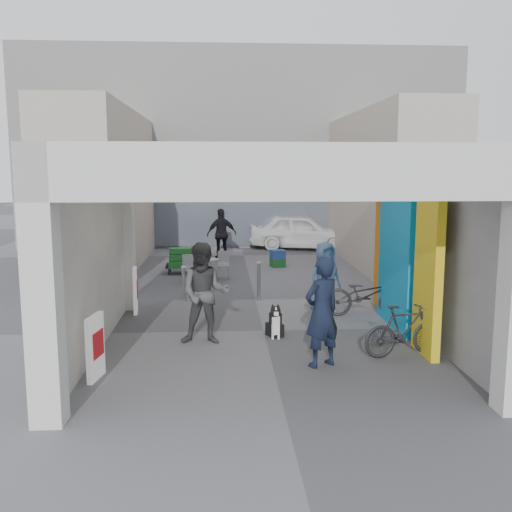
{
  "coord_description": "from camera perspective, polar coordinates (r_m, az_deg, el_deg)",
  "views": [
    {
      "loc": [
        -0.81,
        -10.95,
        3.19
      ],
      "look_at": [
        -0.09,
        1.0,
        1.35
      ],
      "focal_mm": 40.0,
      "sensor_mm": 36.0,
      "label": 1
    }
  ],
  "objects": [
    {
      "name": "ground",
      "position": [
        11.44,
        0.74,
        -7.47
      ],
      "size": [
        90.0,
        90.0,
        0.0
      ],
      "primitive_type": "plane",
      "color": "#5C5C61",
      "rests_on": "ground"
    },
    {
      "name": "arcade_canopy",
      "position": [
        10.26,
        4.11,
        3.74
      ],
      "size": [
        6.4,
        6.45,
        6.4
      ],
      "color": "silver",
      "rests_on": "ground"
    },
    {
      "name": "far_building",
      "position": [
        24.97,
        -1.63,
        10.56
      ],
      "size": [
        18.0,
        4.08,
        8.0
      ],
      "color": "silver",
      "rests_on": "ground"
    },
    {
      "name": "plaza_bldg_left",
      "position": [
        18.83,
        -14.85,
        6.34
      ],
      "size": [
        2.0,
        9.0,
        5.0
      ],
      "primitive_type": "cube",
      "color": "#AEA290",
      "rests_on": "ground"
    },
    {
      "name": "plaza_bldg_right",
      "position": [
        19.21,
        12.66,
        6.46
      ],
      "size": [
        2.0,
        9.0,
        5.0
      ],
      "primitive_type": "cube",
      "color": "#AEA290",
      "rests_on": "ground"
    },
    {
      "name": "bollard_left",
      "position": [
        13.86,
        -7.22,
        -2.84
      ],
      "size": [
        0.09,
        0.09,
        0.85
      ],
      "primitive_type": "cylinder",
      "color": "#909398",
      "rests_on": "ground"
    },
    {
      "name": "bollard_center",
      "position": [
        13.85,
        0.28,
        -2.6
      ],
      "size": [
        0.09,
        0.09,
        0.94
      ],
      "primitive_type": "cylinder",
      "color": "#909398",
      "rests_on": "ground"
    },
    {
      "name": "bollard_right",
      "position": [
        13.7,
        6.69,
        -2.8
      ],
      "size": [
        0.09,
        0.09,
        0.94
      ],
      "primitive_type": "cylinder",
      "color": "#909398",
      "rests_on": "ground"
    },
    {
      "name": "advert_board_near",
      "position": [
        9.11,
        -15.76,
        -8.73
      ],
      "size": [
        0.18,
        0.56,
        1.0
      ],
      "rotation": [
        0.0,
        0.0,
        -0.17
      ],
      "color": "silver",
      "rests_on": "ground"
    },
    {
      "name": "advert_board_far",
      "position": [
        13.01,
        -11.97,
        -3.37
      ],
      "size": [
        0.16,
        0.56,
        1.0
      ],
      "rotation": [
        0.0,
        0.0,
        0.12
      ],
      "color": "silver",
      "rests_on": "ground"
    },
    {
      "name": "cafe_set",
      "position": [
        16.43,
        -5.18,
        -1.49
      ],
      "size": [
        1.33,
        1.07,
        0.8
      ],
      "rotation": [
        0.0,
        0.0,
        -0.38
      ],
      "color": "#95969A",
      "rests_on": "ground"
    },
    {
      "name": "produce_stand",
      "position": [
        17.66,
        -7.09,
        -0.75
      ],
      "size": [
        1.16,
        0.63,
        0.77
      ],
      "rotation": [
        0.0,
        0.0,
        -0.23
      ],
      "color": "black",
      "rests_on": "ground"
    },
    {
      "name": "crate_stack",
      "position": [
        18.71,
        2.17,
        -0.23
      ],
      "size": [
        0.52,
        0.45,
        0.56
      ],
      "rotation": [
        0.0,
        0.0,
        0.24
      ],
      "color": "#185423",
      "rests_on": "ground"
    },
    {
      "name": "border_collie",
      "position": [
        10.93,
        1.93,
        -6.79
      ],
      "size": [
        0.25,
        0.48,
        0.67
      ],
      "rotation": [
        0.0,
        0.0,
        0.39
      ],
      "color": "black",
      "rests_on": "ground"
    },
    {
      "name": "man_with_dog",
      "position": [
        9.28,
        6.61,
        -5.58
      ],
      "size": [
        0.79,
        0.7,
        1.81
      ],
      "primitive_type": "imported",
      "rotation": [
        0.0,
        0.0,
        3.65
      ],
      "color": "black",
      "rests_on": "ground"
    },
    {
      "name": "man_back_turned",
      "position": [
        10.46,
        -5.16,
        -3.76
      ],
      "size": [
        0.97,
        0.78,
        1.87
      ],
      "primitive_type": "imported",
      "rotation": [
        0.0,
        0.0,
        -0.09
      ],
      "color": "#424245",
      "rests_on": "ground"
    },
    {
      "name": "man_elderly",
      "position": [
        12.69,
        6.89,
        -2.18
      ],
      "size": [
        0.92,
        0.77,
        1.6
      ],
      "primitive_type": "imported",
      "rotation": [
        0.0,
        0.0,
        0.4
      ],
      "color": "#6084BC",
      "rests_on": "ground"
    },
    {
      "name": "man_crates",
      "position": [
        20.19,
        -3.45,
        2.2
      ],
      "size": [
        1.13,
        0.66,
        1.8
      ],
      "primitive_type": "imported",
      "rotation": [
        0.0,
        0.0,
        3.36
      ],
      "color": "black",
      "rests_on": "ground"
    },
    {
      "name": "bicycle_front",
      "position": [
        12.63,
        10.9,
        -3.84
      ],
      "size": [
        1.88,
        0.86,
        0.95
      ],
      "primitive_type": "imported",
      "rotation": [
        0.0,
        0.0,
        1.44
      ],
      "color": "black",
      "rests_on": "ground"
    },
    {
      "name": "bicycle_rear",
      "position": [
        10.15,
        14.64,
        -7.22
      ],
      "size": [
        1.56,
        0.75,
        0.9
      ],
      "primitive_type": "imported",
      "rotation": [
        0.0,
        0.0,
        1.79
      ],
      "color": "black",
      "rests_on": "ground"
    },
    {
      "name": "white_van",
      "position": [
        22.82,
        4.65,
        2.43
      ],
      "size": [
        4.39,
        2.56,
        1.4
      ],
      "primitive_type": "imported",
      "rotation": [
        0.0,
        0.0,
        1.34
      ],
      "color": "white",
      "rests_on": "ground"
    }
  ]
}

